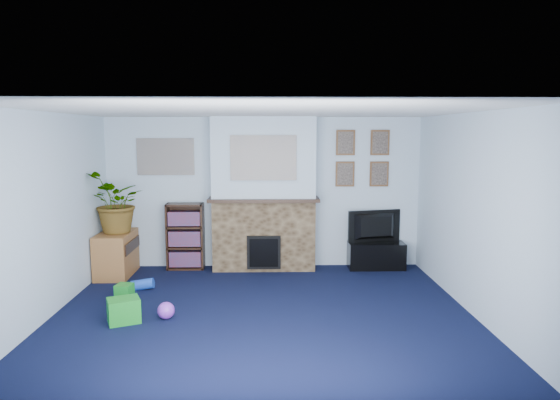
{
  "coord_description": "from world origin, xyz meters",
  "views": [
    {
      "loc": [
        0.07,
        -5.7,
        2.16
      ],
      "look_at": [
        0.23,
        0.88,
        1.27
      ],
      "focal_mm": 32.0,
      "sensor_mm": 36.0,
      "label": 1
    }
  ],
  "objects_px": {
    "tv_stand": "(376,255)",
    "sideboard": "(116,253)",
    "television": "(377,227)",
    "bookshelf": "(186,238)"
  },
  "relations": [
    {
      "from": "tv_stand",
      "to": "sideboard",
      "type": "xyz_separation_m",
      "value": [
        -4.03,
        -0.28,
        0.12
      ]
    },
    {
      "from": "bookshelf",
      "to": "sideboard",
      "type": "xyz_separation_m",
      "value": [
        -0.99,
        -0.36,
        -0.15
      ]
    },
    {
      "from": "bookshelf",
      "to": "television",
      "type": "bearing_deg",
      "value": -1.06
    },
    {
      "from": "television",
      "to": "bookshelf",
      "type": "distance_m",
      "value": 3.04
    },
    {
      "from": "television",
      "to": "sideboard",
      "type": "relative_size",
      "value": 1.04
    },
    {
      "from": "tv_stand",
      "to": "sideboard",
      "type": "height_order",
      "value": "sideboard"
    },
    {
      "from": "television",
      "to": "sideboard",
      "type": "bearing_deg",
      "value": -8.95
    },
    {
      "from": "bookshelf",
      "to": "sideboard",
      "type": "bearing_deg",
      "value": -160.25
    },
    {
      "from": "tv_stand",
      "to": "sideboard",
      "type": "bearing_deg",
      "value": -176.03
    },
    {
      "from": "television",
      "to": "bookshelf",
      "type": "height_order",
      "value": "bookshelf"
    }
  ]
}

